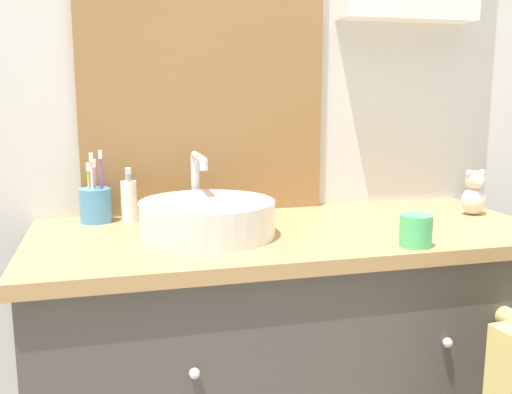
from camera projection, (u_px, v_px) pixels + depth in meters
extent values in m
cube|color=silver|center=(260.00, 65.00, 1.74)|extent=(3.20, 0.06, 2.50)
cube|color=olive|center=(204.00, 59.00, 1.65)|extent=(0.72, 0.02, 1.11)
cube|color=#B2C1CC|center=(204.00, 59.00, 1.65)|extent=(0.66, 0.01, 1.05)
cube|color=#4C4742|center=(289.00, 377.00, 1.58)|extent=(1.30, 0.55, 0.78)
cube|color=tan|center=(291.00, 235.00, 1.51)|extent=(1.34, 0.59, 0.03)
sphere|color=silver|center=(195.00, 373.00, 1.20)|extent=(0.02, 0.02, 0.02)
sphere|color=silver|center=(448.00, 343.00, 1.35)|extent=(0.02, 0.02, 0.02)
cylinder|color=silver|center=(207.00, 218.00, 1.43)|extent=(0.34, 0.34, 0.09)
cylinder|color=silver|center=(207.00, 202.00, 1.42)|extent=(0.28, 0.28, 0.01)
cylinder|color=silver|center=(195.00, 187.00, 1.60)|extent=(0.02, 0.02, 0.19)
cylinder|color=silver|center=(199.00, 158.00, 1.51)|extent=(0.02, 0.15, 0.02)
cylinder|color=silver|center=(204.00, 166.00, 1.44)|extent=(0.02, 0.02, 0.02)
sphere|color=white|center=(228.00, 206.00, 1.64)|extent=(0.05, 0.05, 0.05)
cylinder|color=#4C93C6|center=(96.00, 205.00, 1.58)|extent=(0.09, 0.09, 0.10)
cylinder|color=#8E56B7|center=(102.00, 185.00, 1.57)|extent=(0.01, 0.01, 0.19)
cube|color=white|center=(100.00, 154.00, 1.56)|extent=(0.01, 0.02, 0.02)
cylinder|color=pink|center=(95.00, 188.00, 1.58)|extent=(0.01, 0.01, 0.16)
cube|color=white|center=(94.00, 163.00, 1.57)|extent=(0.01, 0.02, 0.02)
cylinder|color=#E5CC4C|center=(89.00, 191.00, 1.57)|extent=(0.01, 0.01, 0.15)
cube|color=white|center=(88.00, 167.00, 1.56)|extent=(0.01, 0.02, 0.02)
cylinder|color=white|center=(92.00, 187.00, 1.55)|extent=(0.01, 0.01, 0.18)
cube|color=white|center=(91.00, 157.00, 1.53)|extent=(0.01, 0.02, 0.02)
cylinder|color=white|center=(129.00, 201.00, 1.58)|extent=(0.04, 0.04, 0.11)
cylinder|color=silver|center=(128.00, 177.00, 1.57)|extent=(0.01, 0.01, 0.02)
cube|color=silver|center=(128.00, 171.00, 1.56)|extent=(0.02, 0.02, 0.02)
cylinder|color=#E0CC70|center=(508.00, 318.00, 1.38)|extent=(0.07, 0.27, 0.05)
cylinder|color=white|center=(471.00, 285.00, 1.49)|extent=(0.01, 0.05, 0.12)
ellipsoid|color=beige|center=(474.00, 201.00, 1.68)|extent=(0.07, 0.06, 0.08)
sphere|color=beige|center=(475.00, 180.00, 1.67)|extent=(0.06, 0.06, 0.06)
sphere|color=beige|center=(469.00, 173.00, 1.66)|extent=(0.02, 0.02, 0.02)
sphere|color=beige|center=(482.00, 173.00, 1.67)|extent=(0.02, 0.02, 0.02)
sphere|color=silver|center=(480.00, 183.00, 1.65)|extent=(0.02, 0.02, 0.02)
cylinder|color=#4CC670|center=(416.00, 230.00, 1.33)|extent=(0.08, 0.08, 0.08)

